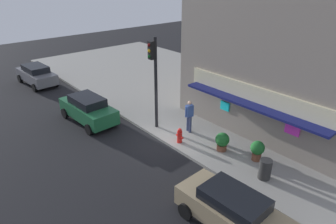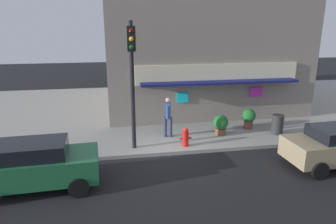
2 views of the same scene
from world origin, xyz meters
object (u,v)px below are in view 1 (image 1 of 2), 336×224
at_px(fire_hydrant, 180,136).
at_px(pedestrian, 189,115).
at_px(parked_car_tan, 233,211).
at_px(trash_can, 265,169).
at_px(potted_plant_by_window, 222,141).
at_px(parked_car_grey, 37,75).
at_px(traffic_light, 154,72).
at_px(parked_car_green, 88,109).
at_px(potted_plant_by_doorway, 257,149).

bearing_deg(fire_hydrant, pedestrian, 114.39).
height_order(fire_hydrant, parked_car_tan, parked_car_tan).
bearing_deg(trash_can, pedestrian, 174.84).
bearing_deg(potted_plant_by_window, parked_car_grey, -168.09).
bearing_deg(trash_can, potted_plant_by_window, 172.60).
xyz_separation_m(traffic_light, parked_car_green, (-3.50, -2.45, -2.66)).
height_order(traffic_light, trash_can, traffic_light).
xyz_separation_m(traffic_light, parked_car_grey, (-12.47, -2.48, -2.69)).
xyz_separation_m(traffic_light, parked_car_tan, (7.68, -2.58, -2.70)).
relative_size(potted_plant_by_window, parked_car_grey, 0.22).
distance_m(potted_plant_by_window, parked_car_tan, 5.03).
height_order(traffic_light, potted_plant_by_doorway, traffic_light).
height_order(fire_hydrant, potted_plant_by_window, potted_plant_by_window).
bearing_deg(parked_car_green, trash_can, 16.72).
distance_m(potted_plant_by_doorway, parked_car_grey, 18.75).
distance_m(potted_plant_by_window, parked_car_grey, 17.00).
distance_m(pedestrian, parked_car_tan, 7.10).
bearing_deg(potted_plant_by_window, pedestrian, 177.27).
relative_size(fire_hydrant, pedestrian, 0.44).
height_order(potted_plant_by_window, parked_car_green, parked_car_green).
bearing_deg(pedestrian, potted_plant_by_window, -2.73).
xyz_separation_m(potted_plant_by_window, parked_car_green, (-7.67, -3.47, 0.16)).
bearing_deg(traffic_light, trash_can, 5.58).
relative_size(traffic_light, pedestrian, 2.79).
xyz_separation_m(fire_hydrant, parked_car_tan, (5.48, -2.49, 0.25)).
bearing_deg(parked_car_tan, trash_can, 103.68).
distance_m(potted_plant_by_doorway, potted_plant_by_window, 1.77).
bearing_deg(fire_hydrant, trash_can, 9.19).
height_order(potted_plant_by_doorway, parked_car_green, parked_car_green).
height_order(parked_car_tan, parked_car_grey, parked_car_grey).
xyz_separation_m(potted_plant_by_doorway, parked_car_grey, (-18.30, -4.09, 0.08)).
bearing_deg(potted_plant_by_doorway, trash_can, -41.62).
bearing_deg(parked_car_grey, parked_car_green, 0.22).
bearing_deg(parked_car_grey, fire_hydrant, 9.28).
distance_m(pedestrian, potted_plant_by_window, 2.58).
height_order(pedestrian, parked_car_green, pedestrian).
bearing_deg(potted_plant_by_window, fire_hydrant, -150.50).
xyz_separation_m(fire_hydrant, parked_car_grey, (-14.67, -2.40, 0.27)).
bearing_deg(potted_plant_by_window, traffic_light, -166.16).
height_order(fire_hydrant, pedestrian, pedestrian).
distance_m(traffic_light, potted_plant_by_window, 5.14).
bearing_deg(fire_hydrant, parked_car_green, -157.49).
bearing_deg(parked_car_tan, parked_car_green, 179.34).
distance_m(parked_car_grey, parked_car_green, 8.97).
relative_size(trash_can, parked_car_grey, 0.21).
distance_m(traffic_light, pedestrian, 3.06).
distance_m(trash_can, pedestrian, 5.30).
xyz_separation_m(parked_car_tan, parked_car_green, (-11.18, 0.13, 0.03)).
relative_size(parked_car_tan, parked_car_green, 0.98).
bearing_deg(fire_hydrant, traffic_light, 177.77).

